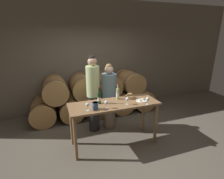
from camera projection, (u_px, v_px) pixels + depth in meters
ground_plane at (114, 143)px, 3.81m from camera, size 10.00×10.00×0.00m
stone_wall_back at (90, 57)px, 5.20m from camera, size 10.00×0.12×3.20m
barrel_stack at (95, 96)px, 5.01m from camera, size 3.52×0.90×1.21m
tasting_table at (114, 109)px, 3.56m from camera, size 1.82×0.65×0.93m
person_left at (93, 93)px, 4.04m from camera, size 0.30×0.30×1.82m
person_right at (109, 97)px, 4.21m from camera, size 0.36×0.36×1.62m
wine_bottle_red at (99, 98)px, 3.47m from camera, size 0.07×0.07×0.34m
wine_bottle_white at (118, 94)px, 3.71m from camera, size 0.07×0.07×0.35m
blue_crock at (95, 106)px, 3.22m from camera, size 0.12×0.12×0.14m
bread_basket at (130, 96)px, 3.76m from camera, size 0.18×0.18×0.13m
cheese_plate at (142, 100)px, 3.64m from camera, size 0.23×0.23×0.04m
wine_glass_far_left at (87, 105)px, 3.15m from camera, size 0.07×0.07×0.15m
wine_glass_left at (106, 103)px, 3.25m from camera, size 0.07×0.07×0.15m
wine_glass_center at (127, 99)px, 3.43m from camera, size 0.07×0.07×0.15m
wine_glass_right at (148, 99)px, 3.43m from camera, size 0.07×0.07×0.15m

